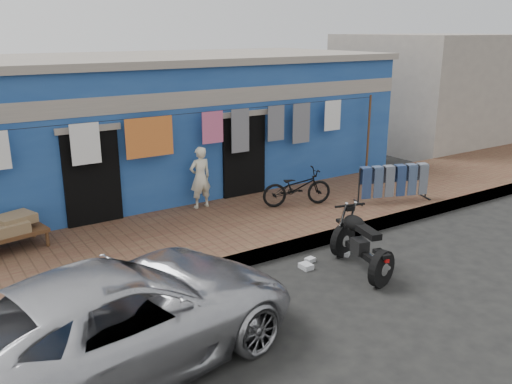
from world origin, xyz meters
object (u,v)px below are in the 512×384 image
motorcycle (362,242)px  jeans_rack (393,183)px  seated_person (200,177)px  bicycle (297,183)px  car (116,317)px

motorcycle → jeans_rack: bearing=48.2°
seated_person → motorcycle: size_ratio=0.78×
bicycle → motorcycle: (-0.81, -2.85, -0.22)m
seated_person → jeans_rack: bearing=151.9°
motorcycle → jeans_rack: (2.82, 1.92, 0.15)m
car → bicycle: (5.22, 3.27, 0.07)m
bicycle → jeans_rack: size_ratio=0.86×
car → motorcycle: 4.43m
motorcycle → seated_person: bearing=118.6°
car → seated_person: size_ratio=3.60×
seated_person → bicycle: (1.83, -1.02, -0.17)m
seated_person → bicycle: seated_person is taller
seated_person → motorcycle: (1.02, -3.87, -0.40)m
seated_person → jeans_rack: 4.31m
jeans_rack → bicycle: bearing=155.2°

